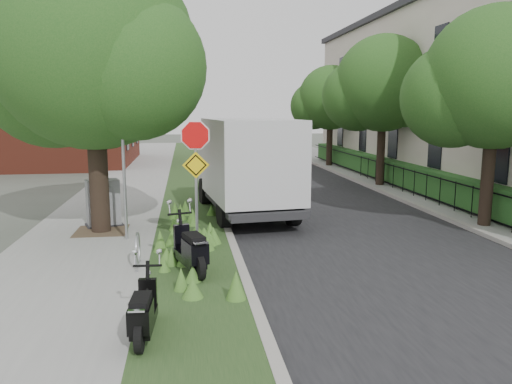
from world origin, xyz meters
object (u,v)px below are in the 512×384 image
scooter_near (143,318)px  utility_cabinet (103,204)px  scooter_far (192,254)px  sign_assembly (196,158)px  box_truck (246,163)px

scooter_near → utility_cabinet: 7.86m
scooter_near → scooter_far: scooter_far is taller
sign_assembly → box_truck: bearing=67.5°
scooter_far → box_truck: 6.34m
box_truck → utility_cabinet: size_ratio=4.61×
sign_assembly → scooter_far: size_ratio=1.81×
sign_assembly → utility_cabinet: sign_assembly is taller
scooter_near → box_truck: (2.61, 8.87, 1.29)m
scooter_near → utility_cabinet: bearing=102.6°
scooter_far → scooter_near: bearing=-104.4°
utility_cabinet → box_truck: bearing=15.5°
scooter_near → scooter_far: (0.76, 2.93, 0.07)m
scooter_near → box_truck: 9.34m
scooter_near → box_truck: box_truck is taller
sign_assembly → scooter_near: sign_assembly is taller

